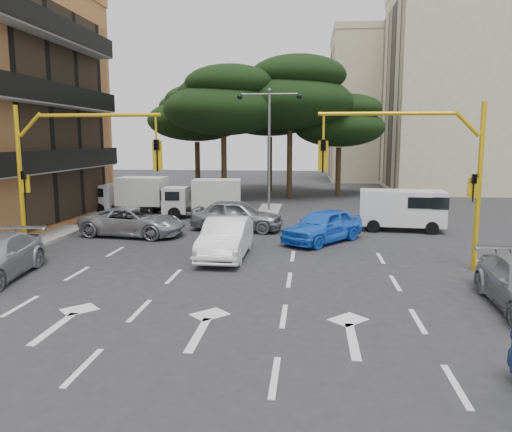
{
  "coord_description": "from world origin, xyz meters",
  "views": [
    {
      "loc": [
        2.63,
        -16.34,
        4.69
      ],
      "look_at": [
        0.47,
        3.69,
        1.6
      ],
      "focal_mm": 35.0,
      "sensor_mm": 36.0,
      "label": 1
    }
  ],
  "objects_px": {
    "van_white": "(402,210)",
    "box_truck_b": "(203,199)",
    "car_silver_cross_a": "(133,222)",
    "car_silver_cross_b": "(237,215)",
    "signal_mast_right": "(428,163)",
    "box_truck_a": "(129,196)",
    "signal_mast_left": "(63,161)",
    "car_white_hatch": "(226,238)",
    "car_blue_compact": "(323,226)",
    "street_lamp_center": "(269,128)"
  },
  "relations": [
    {
      "from": "van_white",
      "to": "box_truck_b",
      "type": "distance_m",
      "value": 11.62
    },
    {
      "from": "car_silver_cross_a",
      "to": "car_silver_cross_b",
      "type": "relative_size",
      "value": 1.07
    },
    {
      "from": "signal_mast_right",
      "to": "box_truck_a",
      "type": "distance_m",
      "value": 19.81
    },
    {
      "from": "signal_mast_left",
      "to": "car_white_hatch",
      "type": "distance_m",
      "value": 6.95
    },
    {
      "from": "signal_mast_left",
      "to": "van_white",
      "type": "bearing_deg",
      "value": 29.25
    },
    {
      "from": "signal_mast_left",
      "to": "box_truck_a",
      "type": "xyz_separation_m",
      "value": [
        -1.92,
        12.01,
        -2.7
      ]
    },
    {
      "from": "car_blue_compact",
      "to": "box_truck_a",
      "type": "bearing_deg",
      "value": -174.72
    },
    {
      "from": "car_silver_cross_a",
      "to": "car_silver_cross_b",
      "type": "height_order",
      "value": "car_silver_cross_b"
    },
    {
      "from": "car_blue_compact",
      "to": "car_silver_cross_b",
      "type": "xyz_separation_m",
      "value": [
        -4.36,
        2.54,
        0.04
      ]
    },
    {
      "from": "car_silver_cross_b",
      "to": "car_blue_compact",
      "type": "bearing_deg",
      "value": -113.61
    },
    {
      "from": "signal_mast_left",
      "to": "street_lamp_center",
      "type": "bearing_deg",
      "value": 64.09
    },
    {
      "from": "car_blue_compact",
      "to": "car_silver_cross_a",
      "type": "bearing_deg",
      "value": -145.93
    },
    {
      "from": "signal_mast_right",
      "to": "van_white",
      "type": "distance_m",
      "value": 8.47
    },
    {
      "from": "car_white_hatch",
      "to": "car_silver_cross_a",
      "type": "xyz_separation_m",
      "value": [
        -5.26,
        3.96,
        -0.07
      ]
    },
    {
      "from": "car_silver_cross_b",
      "to": "box_truck_b",
      "type": "distance_m",
      "value": 4.9
    },
    {
      "from": "signal_mast_right",
      "to": "car_silver_cross_a",
      "type": "bearing_deg",
      "value": 158.54
    },
    {
      "from": "car_silver_cross_b",
      "to": "van_white",
      "type": "xyz_separation_m",
      "value": [
        8.5,
        0.96,
        0.26
      ]
    },
    {
      "from": "signal_mast_right",
      "to": "box_truck_b",
      "type": "bearing_deg",
      "value": 133.67
    },
    {
      "from": "van_white",
      "to": "signal_mast_right",
      "type": "bearing_deg",
      "value": 1.46
    },
    {
      "from": "signal_mast_right",
      "to": "box_truck_b",
      "type": "height_order",
      "value": "signal_mast_right"
    },
    {
      "from": "signal_mast_left",
      "to": "car_silver_cross_b",
      "type": "xyz_separation_m",
      "value": [
        5.72,
        7.01,
        -3.07
      ]
    },
    {
      "from": "signal_mast_left",
      "to": "car_silver_cross_b",
      "type": "relative_size",
      "value": 1.26
    },
    {
      "from": "box_truck_a",
      "to": "street_lamp_center",
      "type": "bearing_deg",
      "value": -76.12
    },
    {
      "from": "car_blue_compact",
      "to": "box_truck_a",
      "type": "height_order",
      "value": "box_truck_a"
    },
    {
      "from": "street_lamp_center",
      "to": "box_truck_a",
      "type": "bearing_deg",
      "value": -167.08
    },
    {
      "from": "car_white_hatch",
      "to": "signal_mast_right",
      "type": "bearing_deg",
      "value": -7.64
    },
    {
      "from": "car_blue_compact",
      "to": "box_truck_a",
      "type": "distance_m",
      "value": 14.17
    },
    {
      "from": "car_silver_cross_b",
      "to": "signal_mast_right",
      "type": "bearing_deg",
      "value": -124.97
    },
    {
      "from": "box_truck_a",
      "to": "box_truck_b",
      "type": "bearing_deg",
      "value": -99.63
    },
    {
      "from": "car_blue_compact",
      "to": "car_silver_cross_a",
      "type": "distance_m",
      "value": 9.22
    },
    {
      "from": "signal_mast_left",
      "to": "box_truck_a",
      "type": "height_order",
      "value": "signal_mast_left"
    },
    {
      "from": "signal_mast_right",
      "to": "car_blue_compact",
      "type": "height_order",
      "value": "signal_mast_right"
    },
    {
      "from": "car_silver_cross_b",
      "to": "box_truck_a",
      "type": "bearing_deg",
      "value": 63.43
    },
    {
      "from": "signal_mast_right",
      "to": "van_white",
      "type": "height_order",
      "value": "signal_mast_right"
    },
    {
      "from": "car_silver_cross_b",
      "to": "car_white_hatch",
      "type": "bearing_deg",
      "value": -169.4
    },
    {
      "from": "box_truck_b",
      "to": "signal_mast_left",
      "type": "bearing_deg",
      "value": 158.29
    },
    {
      "from": "signal_mast_left",
      "to": "van_white",
      "type": "xyz_separation_m",
      "value": [
        14.22,
        7.97,
        -2.82
      ]
    },
    {
      "from": "box_truck_b",
      "to": "street_lamp_center",
      "type": "bearing_deg",
      "value": -58.69
    },
    {
      "from": "car_white_hatch",
      "to": "car_blue_compact",
      "type": "height_order",
      "value": "car_white_hatch"
    },
    {
      "from": "signal_mast_right",
      "to": "box_truck_b",
      "type": "xyz_separation_m",
      "value": [
        -10.58,
        11.08,
        -2.72
      ]
    },
    {
      "from": "car_white_hatch",
      "to": "car_blue_compact",
      "type": "relative_size",
      "value": 1.05
    },
    {
      "from": "signal_mast_right",
      "to": "car_silver_cross_a",
      "type": "xyz_separation_m",
      "value": [
        -12.74,
        5.01,
        -3.18
      ]
    },
    {
      "from": "signal_mast_left",
      "to": "car_white_hatch",
      "type": "height_order",
      "value": "signal_mast_left"
    },
    {
      "from": "signal_mast_left",
      "to": "box_truck_b",
      "type": "height_order",
      "value": "signal_mast_left"
    },
    {
      "from": "car_silver_cross_a",
      "to": "box_truck_a",
      "type": "height_order",
      "value": "box_truck_a"
    },
    {
      "from": "car_blue_compact",
      "to": "box_truck_a",
      "type": "relative_size",
      "value": 0.94
    },
    {
      "from": "car_silver_cross_b",
      "to": "signal_mast_left",
      "type": "bearing_deg",
      "value": 147.44
    },
    {
      "from": "signal_mast_right",
      "to": "car_white_hatch",
      "type": "distance_m",
      "value": 8.17
    },
    {
      "from": "car_silver_cross_a",
      "to": "signal_mast_left",
      "type": "bearing_deg",
      "value": 178.06
    },
    {
      "from": "box_truck_a",
      "to": "box_truck_b",
      "type": "xyz_separation_m",
      "value": [
        4.94,
        -0.92,
        -0.02
      ]
    }
  ]
}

